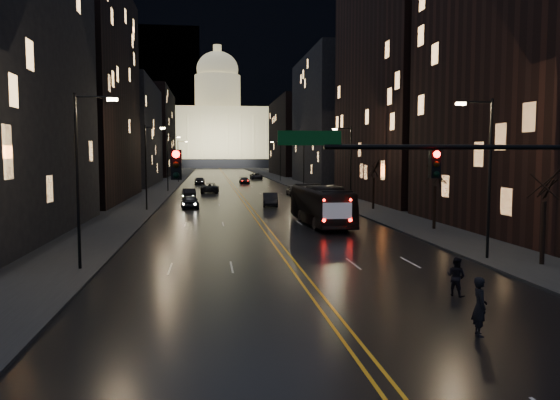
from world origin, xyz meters
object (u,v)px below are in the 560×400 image
object	(u,v)px
oncoming_car_a	(190,202)
receding_car_a	(270,200)
pedestrian_b	(456,277)
traffic_signal	(498,178)
bus	(321,205)
oncoming_car_b	(189,194)
pedestrian_a	(480,307)

from	to	relation	value
oncoming_car_a	receding_car_a	bearing A→B (deg)	-175.51
pedestrian_b	traffic_signal	bearing A→B (deg)	145.86
bus	receding_car_a	size ratio (longest dim) A/B	2.52
oncoming_car_b	bus	bearing A→B (deg)	108.19
receding_car_a	oncoming_car_b	bearing A→B (deg)	137.27
oncoming_car_a	receding_car_a	world-z (taller)	receding_car_a
pedestrian_a	pedestrian_b	xyz separation A→B (m)	(1.52, 4.93, -0.16)
bus	oncoming_car_a	world-z (taller)	bus
traffic_signal	oncoming_car_b	bearing A→B (deg)	103.55
oncoming_car_a	pedestrian_b	xyz separation A→B (m)	(12.37, -39.03, 0.06)
traffic_signal	bus	world-z (taller)	traffic_signal
oncoming_car_b	oncoming_car_a	bearing A→B (deg)	87.18
traffic_signal	oncoming_car_b	distance (m)	55.84
pedestrian_a	bus	bearing A→B (deg)	9.28
traffic_signal	receding_car_a	xyz separation A→B (m)	(-3.41, 43.61, -4.32)
pedestrian_a	pedestrian_b	size ratio (longest dim) A/B	1.19
oncoming_car_a	pedestrian_b	distance (m)	40.94
traffic_signal	pedestrian_b	world-z (taller)	traffic_signal
oncoming_car_a	pedestrian_b	size ratio (longest dim) A/B	2.73
traffic_signal	bus	size ratio (longest dim) A/B	1.44
oncoming_car_b	pedestrian_b	size ratio (longest dim) A/B	2.80
traffic_signal	receding_car_a	bearing A→B (deg)	94.47
bus	oncoming_car_b	size ratio (longest dim) A/B	2.60
bus	pedestrian_b	xyz separation A→B (m)	(0.88, -23.77, -0.85)
bus	pedestrian_a	xyz separation A→B (m)	(-0.63, -28.69, -0.69)
receding_car_a	pedestrian_a	distance (m)	45.64
bus	oncoming_car_b	world-z (taller)	bus
oncoming_car_b	traffic_signal	bearing A→B (deg)	97.98
pedestrian_b	receding_car_a	bearing A→B (deg)	-31.24
oncoming_car_a	pedestrian_a	xyz separation A→B (m)	(10.85, -43.95, 0.21)
receding_car_a	pedestrian_a	xyz separation A→B (m)	(1.80, -45.60, 0.20)
traffic_signal	pedestrian_a	distance (m)	4.85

